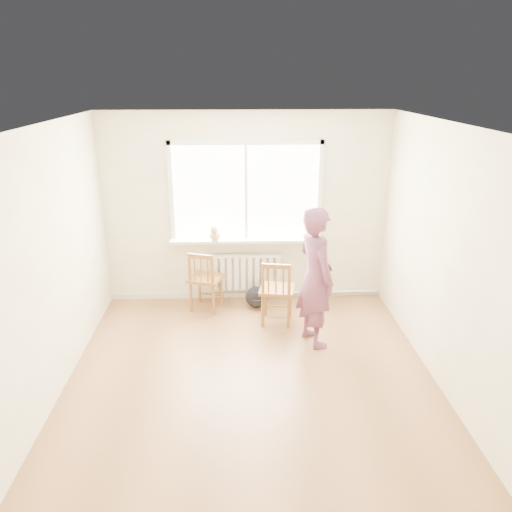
{
  "coord_description": "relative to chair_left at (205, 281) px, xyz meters",
  "views": [
    {
      "loc": [
        -0.14,
        -4.57,
        3.13
      ],
      "look_at": [
        0.1,
        1.2,
        1.03
      ],
      "focal_mm": 35.0,
      "sensor_mm": 36.0,
      "label": 1
    }
  ],
  "objects": [
    {
      "name": "windowsill",
      "position": [
        0.59,
        0.31,
        0.49
      ],
      "size": [
        2.15,
        0.22,
        0.04
      ],
      "primitive_type": "cube",
      "color": "white",
      "rests_on": "back_wall"
    },
    {
      "name": "chair_left",
      "position": [
        0.0,
        0.0,
        0.0
      ],
      "size": [
        0.54,
        0.52,
        0.87
      ],
      "rotation": [
        0.0,
        0.0,
        2.84
      ],
      "color": "olive",
      "rests_on": "floor"
    },
    {
      "name": "cat",
      "position": [
        0.15,
        0.23,
        0.62
      ],
      "size": [
        0.19,
        0.41,
        0.28
      ],
      "rotation": [
        0.0,
        0.0,
        -0.05
      ],
      "color": "beige",
      "rests_on": "windowsill"
    },
    {
      "name": "chair_right",
      "position": [
        0.97,
        -0.45,
        0.01
      ],
      "size": [
        0.51,
        0.49,
        0.89
      ],
      "rotation": [
        0.0,
        0.0,
        2.97
      ],
      "color": "olive",
      "rests_on": "floor"
    },
    {
      "name": "back_wall",
      "position": [
        0.59,
        0.42,
        0.91
      ],
      "size": [
        4.0,
        0.01,
        2.7
      ],
      "primitive_type": "cube",
      "color": "#F2EAC2",
      "rests_on": "ground"
    },
    {
      "name": "person",
      "position": [
        1.38,
        -0.95,
        0.42
      ],
      "size": [
        0.61,
        0.73,
        1.73
      ],
      "primitive_type": "imported",
      "rotation": [
        0.0,
        0.0,
        1.93
      ],
      "color": "#D04548",
      "rests_on": "floor"
    },
    {
      "name": "window",
      "position": [
        0.59,
        0.4,
        1.22
      ],
      "size": [
        2.12,
        0.05,
        1.42
      ],
      "color": "white",
      "rests_on": "back_wall"
    },
    {
      "name": "floor",
      "position": [
        0.59,
        -1.83,
        -0.44
      ],
      "size": [
        4.5,
        4.5,
        0.0
      ],
      "primitive_type": "plane",
      "color": "#96643D",
      "rests_on": "ground"
    },
    {
      "name": "radiator",
      "position": [
        0.59,
        0.33,
        -0.0
      ],
      "size": [
        1.0,
        0.12,
        0.55
      ],
      "color": "white",
      "rests_on": "back_wall"
    },
    {
      "name": "heating_pipe",
      "position": [
        1.84,
        0.36,
        -0.36
      ],
      "size": [
        1.4,
        0.04,
        0.04
      ],
      "primitive_type": "cylinder",
      "rotation": [
        0.0,
        1.57,
        0.0
      ],
      "color": "silver",
      "rests_on": "back_wall"
    },
    {
      "name": "baseboard",
      "position": [
        0.59,
        0.41,
        -0.4
      ],
      "size": [
        4.0,
        0.03,
        0.08
      ],
      "primitive_type": "cube",
      "color": "beige",
      "rests_on": "ground"
    },
    {
      "name": "ceiling",
      "position": [
        0.59,
        -1.83,
        2.26
      ],
      "size": [
        4.5,
        4.5,
        0.0
      ],
      "primitive_type": "plane",
      "rotation": [
        3.14,
        0.0,
        0.0
      ],
      "color": "white",
      "rests_on": "back_wall"
    },
    {
      "name": "backpack",
      "position": [
        0.72,
        0.06,
        -0.29
      ],
      "size": [
        0.35,
        0.28,
        0.31
      ],
      "primitive_type": "ellipsoid",
      "rotation": [
        0.0,
        0.0,
        -0.18
      ],
      "color": "black",
      "rests_on": "floor"
    }
  ]
}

